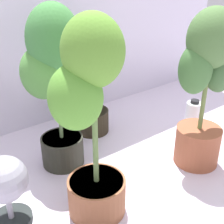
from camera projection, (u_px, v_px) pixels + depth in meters
ground_plane at (140, 172)px, 1.65m from camera, size 8.00×8.00×0.00m
potted_plant_front_left at (89, 117)px, 1.18m from camera, size 0.37×0.33×0.88m
potted_plant_front_right at (206, 84)px, 1.53m from camera, size 0.33×0.28×0.86m
potted_plant_back_left at (53, 75)px, 1.49m from camera, size 0.35×0.32×0.88m
potted_plant_back_center at (88, 81)px, 1.89m from camera, size 0.33×0.28×0.67m
floor_fan at (5, 184)px, 1.24m from camera, size 0.23×0.23×0.33m
nutrient_bottle at (193, 118)px, 1.97m from camera, size 0.10×0.10×0.25m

